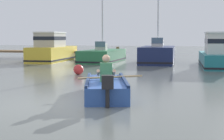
# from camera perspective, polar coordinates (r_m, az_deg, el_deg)

# --- Properties ---
(ground_plane) EXTENTS (120.00, 120.00, 0.00)m
(ground_plane) POSITION_cam_1_polar(r_m,az_deg,el_deg) (8.56, -8.68, -5.73)
(ground_plane) COLOR slate
(wooden_dock) EXTENTS (12.21, 1.64, 1.05)m
(wooden_dock) POSITION_cam_1_polar(r_m,az_deg,el_deg) (27.63, -10.97, 3.06)
(wooden_dock) COLOR brown
(wooden_dock) RESTS_ON ground
(rowboat_with_person) EXTENTS (1.99, 3.66, 1.19)m
(rowboat_with_person) POSITION_cam_1_polar(r_m,az_deg,el_deg) (9.68, -1.01, -2.87)
(rowboat_with_person) COLOR #2D519E
(rowboat_with_person) RESTS_ON ground
(moored_boat_yellow) EXTENTS (2.31, 5.66, 2.05)m
(moored_boat_yellow) POSITION_cam_1_polar(r_m,az_deg,el_deg) (24.20, -10.03, 3.30)
(moored_boat_yellow) COLOR gold
(moored_boat_yellow) RESTS_ON ground
(moored_boat_green) EXTENTS (2.09, 5.15, 4.48)m
(moored_boat_green) POSITION_cam_1_polar(r_m,az_deg,el_deg) (23.14, -1.53, 2.37)
(moored_boat_green) COLOR #287042
(moored_boat_green) RESTS_ON ground
(moored_boat_navy) EXTENTS (2.45, 5.23, 5.01)m
(moored_boat_navy) POSITION_cam_1_polar(r_m,az_deg,el_deg) (22.28, 7.71, 2.52)
(moored_boat_navy) COLOR #19234C
(moored_boat_navy) RESTS_ON ground
(moored_boat_teal) EXTENTS (2.44, 6.49, 1.97)m
(moored_boat_teal) POSITION_cam_1_polar(r_m,az_deg,el_deg) (20.33, 17.69, 2.59)
(moored_boat_teal) COLOR #1E727A
(moored_boat_teal) RESTS_ON ground
(mooring_buoy) EXTENTS (0.45, 0.45, 0.45)m
(mooring_buoy) POSITION_cam_1_polar(r_m,az_deg,el_deg) (15.25, -5.67, 0.08)
(mooring_buoy) COLOR red
(mooring_buoy) RESTS_ON ground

